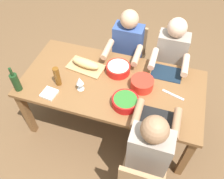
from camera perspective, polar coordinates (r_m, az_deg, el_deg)
ground_plane at (r=3.00m, az=-0.00°, el=-7.82°), size 8.00×8.00×0.00m
dining_table at (r=2.47m, az=-0.00°, el=0.46°), size 1.89×0.93×0.74m
chair_near_center at (r=3.13m, az=4.33°, el=8.74°), size 0.40×0.40×0.85m
diner_near_center at (r=2.86m, az=3.65°, el=9.70°), size 0.41×0.53×1.20m
chair_far_left at (r=2.18m, az=7.40°, el=-21.08°), size 0.40×0.40×0.85m
diner_far_left at (r=2.05m, az=9.14°, el=-14.39°), size 0.41×0.53×1.20m
chair_near_left at (r=3.09m, az=13.73°, el=6.64°), size 0.40×0.40×0.85m
diner_near_left at (r=2.82m, az=13.99°, el=7.42°), size 0.41×0.53×1.20m
serving_bowl_pasta at (r=2.48m, az=1.53°, el=5.19°), size 0.26×0.26×0.09m
serving_bowl_salad at (r=2.34m, az=7.41°, el=1.58°), size 0.23×0.23×0.11m
serving_bowl_greens at (r=2.19m, az=3.27°, el=-2.92°), size 0.25×0.25×0.09m
cutting_board at (r=2.57m, az=-6.44°, el=5.51°), size 0.43×0.28×0.02m
bread_loaf at (r=2.53m, az=-6.55°, el=6.41°), size 0.33×0.16×0.09m
wine_bottle at (r=2.46m, az=-22.63°, el=1.78°), size 0.08×0.08×0.29m
beer_bottle at (r=2.38m, az=-13.34°, el=3.14°), size 0.06×0.06×0.22m
wine_glass at (r=2.28m, az=-7.96°, el=2.01°), size 0.08×0.08×0.17m
placemat_far_left at (r=2.17m, az=10.85°, el=-7.00°), size 0.32×0.23×0.01m
placemat_near_left at (r=2.56m, az=13.24°, el=3.95°), size 0.32×0.23×0.01m
carving_knife at (r=2.37m, az=14.79°, el=-1.28°), size 0.23×0.09×0.01m
napkin_stack at (r=2.38m, az=-15.19°, el=-0.95°), size 0.16×0.16×0.02m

